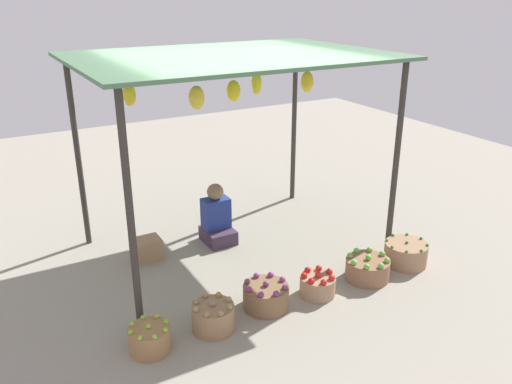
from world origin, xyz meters
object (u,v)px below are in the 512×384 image
object	(u,v)px
basket_purple_onions	(266,296)
basket_red_tomatoes	(318,285)
basket_green_apples	(367,268)
basket_green_chilies	(406,253)
vendor_person	(217,220)
basket_potatoes	(213,317)
wooden_crate_near_vendor	(146,249)
basket_limes	(150,339)

from	to	relation	value
basket_purple_onions	basket_red_tomatoes	xyz separation A→B (m)	(0.60, -0.07, -0.01)
basket_purple_onions	basket_green_apples	xyz separation A→B (m)	(1.28, -0.07, -0.00)
basket_red_tomatoes	basket_green_chilies	xyz separation A→B (m)	(1.30, 0.03, 0.02)
vendor_person	basket_purple_onions	distance (m)	1.63
basket_potatoes	basket_green_chilies	distance (m)	2.53
basket_potatoes	basket_red_tomatoes	world-z (taller)	basket_potatoes
basket_green_apples	wooden_crate_near_vendor	xyz separation A→B (m)	(-2.01, 1.68, 0.00)
vendor_person	basket_red_tomatoes	xyz separation A→B (m)	(0.38, -1.68, -0.18)
vendor_person	basket_green_chilies	bearing A→B (deg)	-44.34
vendor_person	basket_green_apples	world-z (taller)	vendor_person
basket_potatoes	wooden_crate_near_vendor	bearing A→B (deg)	93.52
basket_limes	basket_green_apples	distance (m)	2.54
vendor_person	wooden_crate_near_vendor	world-z (taller)	vendor_person
vendor_person	basket_green_apples	bearing A→B (deg)	-57.73
basket_green_apples	basket_limes	bearing A→B (deg)	179.96
vendor_person	basket_limes	size ratio (longest dim) A/B	2.05
vendor_person	basket_red_tomatoes	world-z (taller)	vendor_person
basket_limes	basket_green_chilies	distance (m)	3.16
vendor_person	wooden_crate_near_vendor	distance (m)	0.96
basket_purple_onions	basket_potatoes	bearing A→B (deg)	-173.59
vendor_person	basket_limes	distance (m)	2.25
basket_red_tomatoes	wooden_crate_near_vendor	xyz separation A→B (m)	(-1.33, 1.67, 0.01)
basket_green_chilies	vendor_person	bearing A→B (deg)	135.66
basket_green_apples	wooden_crate_near_vendor	world-z (taller)	basket_green_apples
basket_red_tomatoes	basket_purple_onions	bearing A→B (deg)	173.46
vendor_person	basket_potatoes	xyz separation A→B (m)	(-0.85, -1.68, -0.16)
wooden_crate_near_vendor	basket_green_chilies	bearing A→B (deg)	-31.86
basket_green_apples	basket_red_tomatoes	bearing A→B (deg)	179.53
basket_red_tomatoes	basket_potatoes	bearing A→B (deg)	-179.92
vendor_person	basket_purple_onions	bearing A→B (deg)	-97.75
basket_purple_onions	wooden_crate_near_vendor	world-z (taller)	basket_purple_onions
basket_green_apples	wooden_crate_near_vendor	distance (m)	2.62
basket_red_tomatoes	basket_green_apples	xyz separation A→B (m)	(0.68, -0.01, 0.01)
basket_green_chilies	wooden_crate_near_vendor	distance (m)	3.10
basket_purple_onions	basket_green_chilies	distance (m)	1.90
basket_limes	basket_green_chilies	size ratio (longest dim) A/B	0.75
basket_purple_onions	basket_green_apples	distance (m)	1.28
basket_green_apples	vendor_person	bearing A→B (deg)	122.27
basket_green_apples	wooden_crate_near_vendor	size ratio (longest dim) A/B	1.42
basket_purple_onions	wooden_crate_near_vendor	size ratio (longest dim) A/B	1.36
basket_limes	basket_purple_onions	xyz separation A→B (m)	(1.26, 0.07, 0.01)
basket_green_chilies	basket_purple_onions	bearing A→B (deg)	178.95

